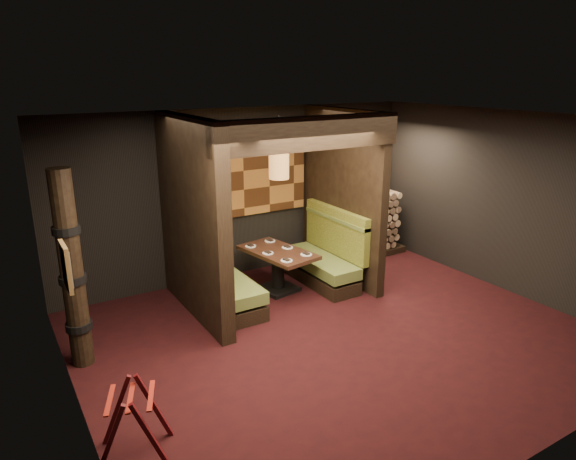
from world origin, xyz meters
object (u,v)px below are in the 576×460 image
at_px(pendant_lamp, 279,164).
at_px(firewood_stack, 362,225).
at_px(totem_column, 72,272).
at_px(dining_table, 278,264).
at_px(booth_bench_right, 325,259).
at_px(luggage_rack, 133,420).
at_px(booth_bench_left, 221,282).

distance_m(pendant_lamp, firewood_stack, 2.74).
relative_size(pendant_lamp, totem_column, 0.42).
bearing_deg(dining_table, totem_column, -168.58).
relative_size(booth_bench_right, totem_column, 0.67).
bearing_deg(pendant_lamp, dining_table, 90.00).
distance_m(luggage_rack, firewood_stack, 6.12).
bearing_deg(firewood_stack, pendant_lamp, -163.17).
relative_size(booth_bench_right, luggage_rack, 1.96).
xyz_separation_m(booth_bench_left, firewood_stack, (3.25, 0.70, 0.21)).
bearing_deg(booth_bench_right, pendant_lamp, 177.93).
height_order(booth_bench_right, totem_column, totem_column).
distance_m(booth_bench_right, luggage_rack, 4.59).
bearing_deg(luggage_rack, dining_table, 40.18).
bearing_deg(pendant_lamp, booth_bench_left, -178.28).
distance_m(booth_bench_left, booth_bench_right, 1.89).
height_order(booth_bench_right, pendant_lamp, pendant_lamp).
xyz_separation_m(booth_bench_right, totem_column, (-3.98, -0.55, 0.79)).
height_order(booth_bench_left, booth_bench_right, same).
relative_size(dining_table, luggage_rack, 1.70).
bearing_deg(totem_column, dining_table, 11.42).
xyz_separation_m(totem_column, firewood_stack, (5.33, 1.25, -0.57)).
xyz_separation_m(dining_table, totem_column, (-3.12, -0.63, 0.74)).
xyz_separation_m(dining_table, firewood_stack, (2.21, 0.62, 0.16)).
relative_size(booth_bench_left, dining_table, 1.15).
bearing_deg(firewood_stack, booth_bench_left, -167.83).
xyz_separation_m(booth_bench_right, luggage_rack, (-3.88, -2.47, -0.02)).
distance_m(booth_bench_right, firewood_stack, 1.54).
bearing_deg(pendant_lamp, firewood_stack, 16.83).
relative_size(booth_bench_left, totem_column, 0.67).
bearing_deg(booth_bench_right, firewood_stack, 27.35).
bearing_deg(luggage_rack, pendant_lamp, 39.62).
distance_m(booth_bench_left, pendant_lamp, 1.97).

